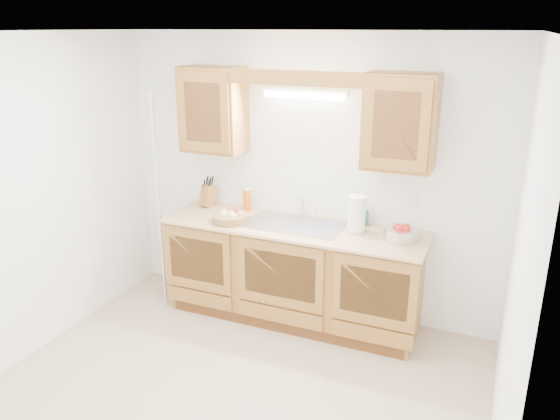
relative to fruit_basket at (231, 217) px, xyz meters
The scene contains 17 objects.
room 1.23m from the fruit_basket, 63.14° to the right, with size 3.52×3.50×2.50m.
base_cabinets 0.75m from the fruit_basket, 13.86° to the left, with size 2.20×0.60×0.86m, color #A77030.
countertop 0.56m from the fruit_basket, 12.35° to the left, with size 2.30×0.63×0.04m, color tan.
upper_cabinet_left 0.97m from the fruit_basket, 137.22° to the left, with size 0.55×0.33×0.75m, color #A77030.
upper_cabinet_right 1.65m from the fruit_basket, 11.08° to the left, with size 0.55×0.33×0.75m, color #A77030.
valance 1.32m from the fruit_basket, 12.85° to the left, with size 2.20×0.05×0.12m, color #A77030.
fluorescent_fixture 1.23m from the fruit_basket, 32.96° to the left, with size 0.76×0.08×0.08m.
sink 0.57m from the fruit_basket, 14.48° to the left, with size 0.84×0.46×0.36m.
wire_shelf_pole 0.68m from the fruit_basket, 168.71° to the right, with size 0.03×0.03×2.00m, color silver.
outlet_plate 1.56m from the fruit_basket, 15.93° to the left, with size 0.08×0.01×0.12m, color white.
fruit_basket is the anchor object (origin of this frame).
knife_block 0.51m from the fruit_basket, 142.87° to the left, with size 0.15×0.19×0.29m.
orange_canister 0.32m from the fruit_basket, 89.97° to the left, with size 0.08×0.08×0.22m.
soap_bottle 1.14m from the fruit_basket, 19.06° to the left, with size 0.08×0.08×0.18m, color #2471B6.
sponge 1.14m from the fruit_basket, 19.06° to the left, with size 0.10×0.07×0.02m.
paper_towel 1.10m from the fruit_basket, ahead, with size 0.18×0.18×0.37m.
apple_bowl 1.47m from the fruit_basket, ahead, with size 0.36×0.36×0.14m.
Camera 1 is at (1.62, -2.92, 2.53)m, focal length 35.00 mm.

